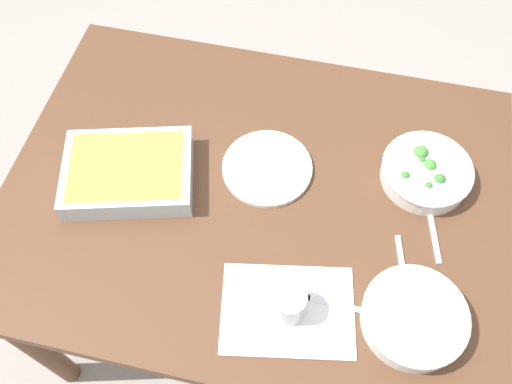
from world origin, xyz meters
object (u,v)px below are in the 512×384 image
object	(u,v)px
broccoli_bowl	(426,172)
spoon_by_stew	(405,283)
baking_dish	(128,172)
drink_cup	(289,304)
side_plate	(267,168)
spoon_by_broccoli	(431,218)
stew_bowl	(414,318)
fork_on_table	(324,302)

from	to	relation	value
broccoli_bowl	spoon_by_stew	xyz separation A→B (m)	(-0.02, -0.28, -0.03)
baking_dish	drink_cup	world-z (taller)	drink_cup
broccoli_bowl	side_plate	size ratio (longest dim) A/B	0.98
broccoli_bowl	spoon_by_broccoli	bearing A→B (deg)	-77.26
broccoli_bowl	spoon_by_broccoli	xyz separation A→B (m)	(0.02, -0.11, -0.03)
side_plate	spoon_by_broccoli	size ratio (longest dim) A/B	1.26
side_plate	spoon_by_broccoli	bearing A→B (deg)	-7.30
spoon_by_stew	spoon_by_broccoli	world-z (taller)	same
baking_dish	drink_cup	bearing A→B (deg)	-28.65
stew_bowl	broccoli_bowl	distance (m)	0.36
broccoli_bowl	fork_on_table	size ratio (longest dim) A/B	1.22
stew_bowl	drink_cup	bearing A→B (deg)	-173.04
drink_cup	spoon_by_broccoli	bearing A→B (deg)	45.58
baking_dish	fork_on_table	bearing A→B (deg)	-21.83
broccoli_bowl	spoon_by_stew	world-z (taller)	broccoli_bowl
spoon_by_stew	spoon_by_broccoli	bearing A→B (deg)	75.13
drink_cup	spoon_by_stew	distance (m)	0.26
broccoli_bowl	baking_dish	world-z (taller)	broccoli_bowl
broccoli_bowl	baking_dish	distance (m)	0.71
stew_bowl	drink_cup	xyz separation A→B (m)	(-0.25, -0.03, 0.01)
baking_dish	spoon_by_broccoli	bearing A→B (deg)	4.06
stew_bowl	spoon_by_stew	distance (m)	0.09
spoon_by_stew	stew_bowl	bearing A→B (deg)	-77.06
broccoli_bowl	spoon_by_stew	size ratio (longest dim) A/B	1.24
stew_bowl	spoon_by_broccoli	distance (m)	0.26
stew_bowl	baking_dish	bearing A→B (deg)	163.37
spoon_by_stew	spoon_by_broccoli	size ratio (longest dim) A/B	1.00
baking_dish	side_plate	xyz separation A→B (m)	(0.32, 0.10, -0.03)
broccoli_bowl	spoon_by_broccoli	distance (m)	0.11
stew_bowl	baking_dish	xyz separation A→B (m)	(-0.69, 0.20, 0.00)
drink_cup	fork_on_table	distance (m)	0.09
broccoli_bowl	side_plate	distance (m)	0.38
fork_on_table	spoon_by_broccoli	bearing A→B (deg)	50.32
broccoli_bowl	drink_cup	size ratio (longest dim) A/B	2.54
spoon_by_stew	spoon_by_broccoli	distance (m)	0.18
spoon_by_stew	fork_on_table	distance (m)	0.18
baking_dish	spoon_by_stew	bearing A→B (deg)	-10.32
broccoli_bowl	fork_on_table	xyz separation A→B (m)	(-0.18, -0.36, -0.03)
spoon_by_broccoli	fork_on_table	size ratio (longest dim) A/B	0.99
stew_bowl	drink_cup	world-z (taller)	drink_cup
stew_bowl	side_plate	distance (m)	0.48
baking_dish	side_plate	bearing A→B (deg)	17.86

